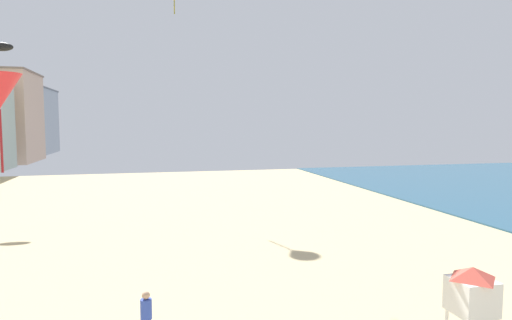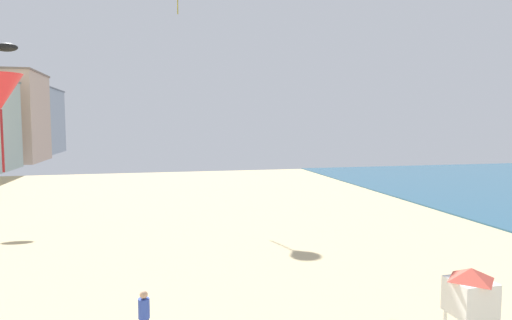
% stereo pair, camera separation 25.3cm
% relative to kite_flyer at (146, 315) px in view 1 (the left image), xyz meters
% --- Properties ---
extents(boardwalk_hotel_furthest, '(13.59, 21.88, 14.19)m').
position_rel_kite_flyer_xyz_m(boardwalk_hotel_furthest, '(-26.74, 90.26, 6.18)').
color(boardwalk_hotel_furthest, '#ADB7C1').
rests_on(boardwalk_hotel_furthest, ground).
extents(kite_flyer, '(0.34, 0.34, 1.64)m').
position_rel_kite_flyer_xyz_m(kite_flyer, '(0.00, 0.00, 0.00)').
color(kite_flyer, '#383D4C').
rests_on(kite_flyer, ground).
extents(lifeguard_stand, '(1.10, 1.10, 2.55)m').
position_rel_kite_flyer_xyz_m(lifeguard_stand, '(9.04, -2.77, 0.92)').
color(lifeguard_stand, white).
rests_on(lifeguard_stand, ground).
extents(kite_black_parafoil, '(1.70, 0.47, 0.66)m').
position_rel_kite_flyer_xyz_m(kite_black_parafoil, '(-10.42, 24.48, 11.47)').
color(kite_black_parafoil, black).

